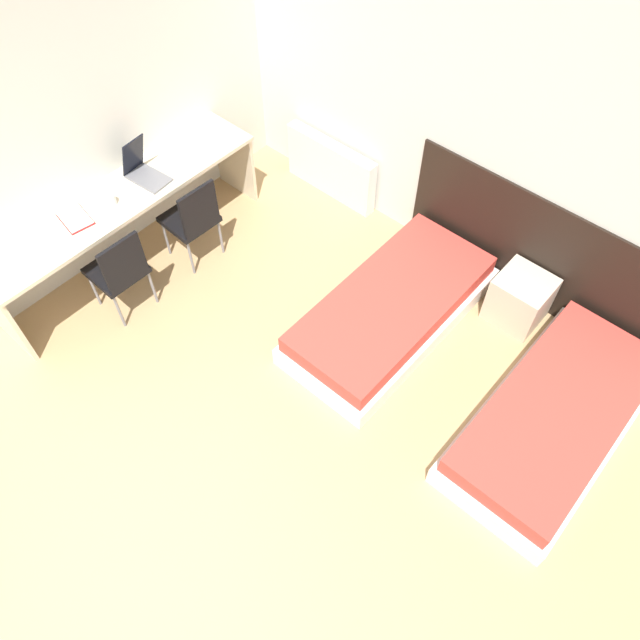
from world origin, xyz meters
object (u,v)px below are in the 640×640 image
nightstand (520,299)px  bed_near_window (391,310)px  bed_near_door (554,418)px  laptop (143,170)px  chair_near_notebook (119,269)px  chair_near_laptop (193,217)px

nightstand → bed_near_window: bearing=-135.1°
bed_near_door → laptop: size_ratio=4.97×
bed_near_door → chair_near_notebook: (-3.27, -1.34, 0.33)m
bed_near_window → laptop: bearing=-163.3°
chair_near_notebook → laptop: bearing=122.4°
bed_near_door → laptop: (-3.69, -0.65, 0.67)m
bed_near_window → laptop: size_ratio=4.97×
bed_near_window → chair_near_notebook: size_ratio=2.19×
bed_near_window → chair_near_notebook: 2.23m
chair_near_laptop → laptop: size_ratio=2.27×
chair_near_laptop → laptop: bearing=-164.2°
chair_near_notebook → nightstand: bearing=40.7°
chair_near_notebook → laptop: (-0.42, 0.68, 0.35)m
chair_near_laptop → laptop: (-0.42, -0.10, 0.35)m
bed_near_door → bed_near_window: bearing=180.0°
bed_near_door → nightstand: (-0.75, 0.75, 0.06)m
chair_near_laptop → chair_near_notebook: bearing=-88.0°
bed_near_window → laptop: laptop is taller
bed_near_window → chair_near_laptop: chair_near_laptop is taller
nightstand → laptop: (-2.93, -1.40, 0.61)m
nightstand → laptop: bearing=-154.4°
bed_near_door → laptop: 3.80m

